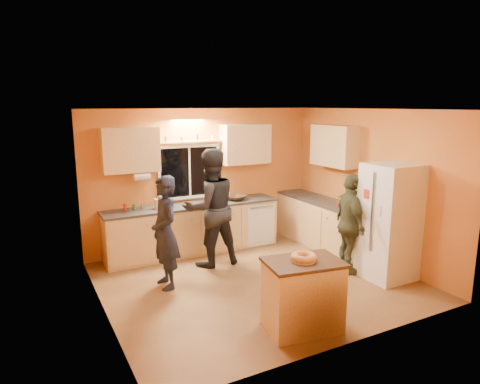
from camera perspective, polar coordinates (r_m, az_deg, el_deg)
ground at (r=6.72m, az=2.21°, el=-11.81°), size 4.50×4.50×0.00m
room_shell at (r=6.67m, az=1.45°, el=2.52°), size 4.54×4.04×2.61m
back_counter at (r=8.01m, az=-3.78°, el=-4.51°), size 4.23×0.62×0.90m
right_counter at (r=8.03m, az=12.61°, el=-4.73°), size 0.62×1.84×0.90m
refrigerator at (r=6.97m, az=19.30°, el=-3.78°), size 0.72×0.70×1.80m
island at (r=5.30m, az=8.35°, el=-13.40°), size 0.99×0.75×0.87m
bundt_pastry at (r=5.12m, az=8.51°, el=-8.59°), size 0.31×0.31×0.09m
person_left at (r=6.36m, az=-9.97°, el=-5.33°), size 0.41×0.62×1.68m
person_center at (r=7.11m, az=-3.97°, el=-2.13°), size 0.98×0.77×1.97m
person_right at (r=7.02m, az=14.49°, el=-4.17°), size 0.69×1.02×1.61m
mixing_bowl at (r=8.06m, az=-0.51°, el=-0.74°), size 0.49×0.49×0.09m
utensil_crock at (r=7.52m, az=-10.84°, el=-1.55°), size 0.14×0.14×0.17m
potted_plant at (r=7.63m, az=13.80°, el=-1.01°), size 0.33×0.31×0.30m
red_box at (r=7.84m, az=13.51°, el=-1.51°), size 0.17×0.13×0.07m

